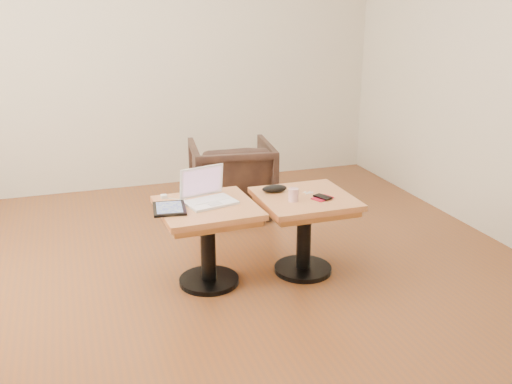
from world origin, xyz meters
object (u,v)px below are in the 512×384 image
object	(u,v)px
laptop	(208,195)
striped_cup	(293,195)
side_table_left	(207,225)
armchair	(232,178)
side_table_right	(304,215)

from	to	relation	value
laptop	striped_cup	world-z (taller)	laptop
side_table_left	laptop	xyz separation A→B (m)	(0.02, 0.05, 0.18)
laptop	side_table_left	bearing A→B (deg)	-123.82
striped_cup	armchair	world-z (taller)	armchair
laptop	armchair	size ratio (longest dim) A/B	0.51
side_table_left	laptop	bearing A→B (deg)	67.56
side_table_right	side_table_left	bearing A→B (deg)	176.30
side_table_right	striped_cup	bearing A→B (deg)	-149.77
side_table_right	laptop	xyz separation A→B (m)	(-0.62, 0.09, 0.18)
side_table_left	side_table_right	distance (m)	0.64
laptop	striped_cup	bearing A→B (deg)	-30.61
side_table_right	armchair	world-z (taller)	armchair
armchair	side_table_left	bearing A→B (deg)	74.35
laptop	striped_cup	size ratio (longest dim) A/B	4.19
laptop	armchair	world-z (taller)	laptop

